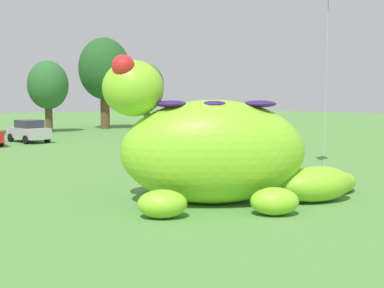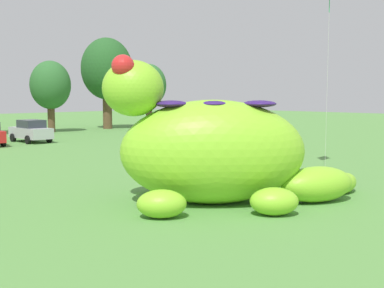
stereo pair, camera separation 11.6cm
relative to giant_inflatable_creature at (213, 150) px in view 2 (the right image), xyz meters
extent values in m
plane|color=#568E42|center=(-0.05, 0.59, -1.80)|extent=(160.00, 160.00, 0.00)
ellipsoid|color=#8CD12D|center=(-0.02, 0.00, -0.05)|extent=(6.71, 6.42, 3.49)
ellipsoid|color=#8CD12D|center=(-2.00, 1.73, 2.06)|extent=(2.74, 2.72, 1.84)
sphere|color=red|center=(-2.54, 1.54, 2.75)|extent=(0.74, 0.74, 0.74)
sphere|color=red|center=(-1.87, 2.30, 2.75)|extent=(0.74, 0.74, 0.74)
ellipsoid|color=navy|center=(-1.07, 0.92, 1.55)|extent=(1.76, 1.78, 0.23)
ellipsoid|color=navy|center=(-0.02, 0.00, 1.55)|extent=(1.76, 1.78, 0.23)
ellipsoid|color=navy|center=(1.15, -1.03, 1.55)|extent=(1.76, 1.78, 0.23)
ellipsoid|color=#8CD12D|center=(-2.58, -0.34, -1.37)|extent=(1.82, 1.79, 0.85)
ellipsoid|color=#8CD12D|center=(-0.02, 2.58, -1.37)|extent=(1.82, 1.79, 0.85)
ellipsoid|color=#8CD12D|center=(0.09, -2.47, -1.37)|extent=(1.82, 1.79, 0.85)
ellipsoid|color=#8CD12D|center=(2.44, 0.21, -1.37)|extent=(1.82, 1.79, 0.85)
ellipsoid|color=#8CD12D|center=(2.66, -2.35, -1.19)|extent=(3.11, 2.31, 1.22)
ellipsoid|color=#8CD12D|center=(4.76, -2.23, -1.43)|extent=(1.71, 1.02, 0.75)
cylinder|color=black|center=(2.68, 22.77, -1.48)|extent=(0.31, 0.66, 0.64)
cube|color=#B7BABF|center=(5.61, 24.51, -1.08)|extent=(1.72, 4.11, 0.80)
cube|color=#2D333D|center=(5.61, 24.36, -0.38)|extent=(1.50, 1.97, 0.60)
cylinder|color=black|center=(4.77, 25.79, -1.48)|extent=(0.24, 0.64, 0.64)
cylinder|color=black|center=(6.47, 25.78, -1.48)|extent=(0.24, 0.64, 0.64)
cylinder|color=black|center=(4.76, 23.25, -1.48)|extent=(0.24, 0.64, 0.64)
cylinder|color=black|center=(6.46, 23.24, -1.48)|extent=(0.24, 0.64, 0.64)
cylinder|color=brown|center=(11.78, 32.63, -0.59)|extent=(0.69, 0.69, 2.42)
ellipsoid|color=#2D662D|center=(11.78, 32.63, 2.76)|extent=(3.88, 3.88, 4.65)
cylinder|color=brown|center=(18.50, 32.89, -0.11)|extent=(0.97, 0.97, 3.38)
ellipsoid|color=#235623|center=(18.50, 32.89, 4.55)|extent=(5.41, 5.41, 6.49)
cylinder|color=brown|center=(24.47, 33.20, -0.54)|extent=(0.72, 0.72, 2.51)
ellipsoid|color=#2D662D|center=(24.47, 33.20, 2.92)|extent=(4.02, 4.02, 4.82)
cylinder|color=brown|center=(8.40, 0.74, -1.72)|extent=(0.06, 0.06, 0.15)
cylinder|color=silver|center=(8.40, 0.74, 2.70)|extent=(0.01, 0.01, 8.70)
camera|label=1|loc=(-12.13, -11.25, 1.87)|focal=46.50mm
camera|label=2|loc=(-12.05, -11.33, 1.87)|focal=46.50mm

